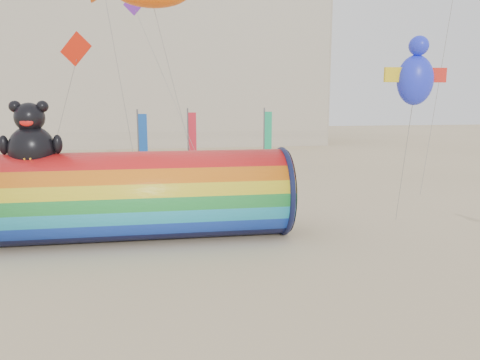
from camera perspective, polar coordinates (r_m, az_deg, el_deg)
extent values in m
plane|color=#CCB58C|center=(19.20, -0.74, -7.88)|extent=(160.00, 160.00, 0.00)
cube|color=#B7AD99|center=(64.88, -18.10, 13.06)|extent=(60.00, 15.00, 20.00)
cube|color=#28303D|center=(57.46, -19.26, 13.98)|extent=(59.50, 0.12, 17.00)
cylinder|color=red|center=(20.03, -12.41, -1.89)|extent=(12.70, 3.70, 3.70)
torus|color=#0F1438|center=(20.65, 5.10, -1.34)|extent=(0.25, 3.88, 3.88)
cylinder|color=black|center=(20.68, 5.50, -1.33)|extent=(0.06, 3.67, 3.67)
ellipsoid|color=black|center=(20.35, -24.02, 3.40)|extent=(1.81, 1.62, 1.91)
ellipsoid|color=yellow|center=(19.80, -24.42, 2.91)|extent=(0.93, 0.41, 0.82)
sphere|color=black|center=(20.27, -24.28, 6.97)|extent=(1.16, 1.16, 1.16)
sphere|color=black|center=(20.39, -25.75, 8.07)|extent=(0.47, 0.47, 0.47)
sphere|color=black|center=(20.14, -22.95, 8.26)|extent=(0.47, 0.47, 0.47)
ellipsoid|color=red|center=(19.82, -24.59, 6.44)|extent=(0.51, 0.19, 0.33)
ellipsoid|color=black|center=(20.51, -26.86, 3.83)|extent=(0.38, 0.38, 0.76)
ellipsoid|color=black|center=(20.00, -21.35, 4.09)|extent=(0.38, 0.38, 0.76)
cylinder|color=#59595E|center=(31.11, -12.26, 3.64)|extent=(0.10, 0.10, 5.20)
cube|color=#164CAB|center=(31.09, -11.69, 3.75)|extent=(0.56, 0.06, 4.50)
cylinder|color=#59595E|center=(33.72, -6.33, 4.27)|extent=(0.10, 0.10, 5.20)
cube|color=red|center=(33.73, -5.81, 4.37)|extent=(0.56, 0.06, 4.50)
cylinder|color=#59595E|center=(35.72, 2.95, 4.63)|extent=(0.10, 0.10, 5.20)
cube|color=#18A068|center=(35.79, 3.43, 4.72)|extent=(0.56, 0.06, 4.50)
ellipsoid|color=#2130ED|center=(18.30, 20.57, 11.32)|extent=(1.34, 1.04, 1.78)
cube|color=purple|center=(30.89, -12.66, 20.37)|extent=(0.90, 0.06, 1.26)
cube|color=red|center=(23.61, -19.37, 14.84)|extent=(0.93, 0.06, 1.30)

